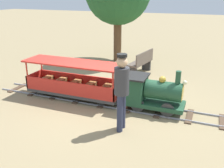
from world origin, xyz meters
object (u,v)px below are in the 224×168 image
locomotive (151,92)px  conductor_person (122,87)px  passenger_car (74,83)px  park_bench (141,63)px

locomotive → conductor_person: size_ratio=0.89×
conductor_person → passenger_car: bearing=-122.4°
locomotive → conductor_person: 1.26m
locomotive → conductor_person: conductor_person is taller
passenger_car → conductor_person: 2.14m
passenger_car → park_bench: passenger_car is taller
passenger_car → conductor_person: size_ratio=1.67×
conductor_person → park_bench: 3.92m
conductor_person → park_bench: size_ratio=1.20×
passenger_car → conductor_person: bearing=57.6°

